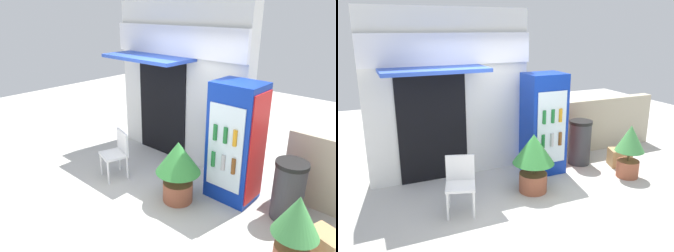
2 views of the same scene
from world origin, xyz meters
TOP-DOWN VIEW (x-y plane):
  - ground at (0.00, 0.00)m, footprint 16.00×16.00m
  - storefront_building at (-0.72, 1.70)m, footprint 2.93×1.08m
  - drink_cooler at (0.90, 1.11)m, footprint 0.74×0.63m
  - plastic_chair at (-0.95, 0.31)m, footprint 0.53×0.51m
  - potted_plant_near_shop at (0.34, 0.45)m, footprint 0.69×0.69m
  - potted_plant_curbside at (2.20, 0.26)m, footprint 0.52×0.52m
  - trash_bin at (1.77, 1.16)m, footprint 0.45×0.45m
  - stone_boundary_wall at (2.77, 1.75)m, footprint 2.55×0.23m
  - cardboard_box at (2.43, 0.74)m, footprint 0.48×0.44m

SIDE VIEW (x-z plane):
  - ground at x=0.00m, z-range 0.00..0.00m
  - cardboard_box at x=2.43m, z-range 0.00..0.34m
  - trash_bin at x=1.77m, z-range 0.00..0.89m
  - plastic_chair at x=-0.95m, z-range 0.07..0.92m
  - stone_boundary_wall at x=2.77m, z-range 0.00..1.14m
  - potted_plant_curbside at x=2.20m, z-range 0.09..1.07m
  - potted_plant_near_shop at x=0.34m, z-range 0.12..1.11m
  - drink_cooler at x=0.90m, z-range 0.00..1.87m
  - storefront_building at x=-0.72m, z-range 0.04..3.02m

